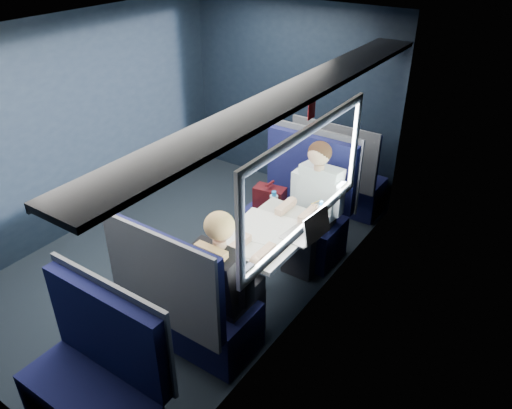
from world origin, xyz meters
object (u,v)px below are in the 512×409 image
Objects in this scene: man at (314,201)px; laptop at (309,230)px; seat_row_back at (97,386)px; bottle_small at (321,212)px; seat_bay_near at (298,212)px; seat_bay_far at (189,307)px; cup at (319,218)px; table at (268,237)px; seat_row_front at (338,179)px; woman at (225,276)px.

man reaches higher than laptop.
seat_row_back is at bearing -105.60° from laptop.
laptop reaches higher than bottle_small.
seat_bay_near reaches higher than seat_row_back.
seat_bay_far is 1.62m from man.
cup is at bearing -55.89° from man.
seat_row_front reaches higher than table.
man reaches higher than seat_row_front.
table is at bearing 84.20° from seat_row_back.
table is 11.39× the size of cup.
bottle_small is 2.24× the size of cup.
seat_bay_near is 2.67m from seat_row_back.
seat_bay_far is 14.36× the size of cup.
woman reaches higher than bottle_small.
seat_bay_near is 0.93m from seat_row_front.
table is 0.86× the size of seat_row_front.
bottle_small is at bearing 99.37° from laptop.
woman is (0.25, 0.17, 0.31)m from seat_bay_far.
man is 3.59× the size of laptop.
man is at bearing -33.14° from seat_bay_near.
seat_bay_near reaches higher than laptop.
cup is at bearing 68.74° from seat_bay_far.
table is 0.51m from bottle_small.
seat_row_front is 0.88× the size of woman.
laptop is at bearing -65.26° from man.
man is 6.72× the size of bottle_small.
laptop reaches higher than table.
laptop is at bearing 70.88° from woman.
bottle_small is (0.48, -1.41, 0.42)m from seat_row_front.
seat_row_back is 0.88× the size of woman.
table is 0.86× the size of seat_row_back.
seat_bay_near is 6.41× the size of bottle_small.
man is 1.41m from woman.
man is at bearing 124.11° from cup.
seat_bay_far reaches higher than cup.
bottle_small is (0.49, -0.48, 0.41)m from seat_bay_near.
seat_bay_far is at bearing -90.00° from seat_row_front.
table is at bearing -95.52° from man.
laptop is (0.53, -1.70, 0.40)m from seat_row_front.
seat_row_back reaches higher than bottle_small.
laptop is at bearing -55.14° from seat_bay_near.
seat_row_back is (0.00, -0.92, -0.00)m from seat_bay_far.
seat_row_front is 1.56m from cup.
seat_row_back reaches higher than laptop.
table is 0.48m from cup.
seat_row_back is 2.27m from bottle_small.
seat_row_back reaches higher than table.
seat_bay_near is at bearing 99.40° from woman.
seat_row_front is at bearing 108.81° from bottle_small.
man is 0.42m from cup.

